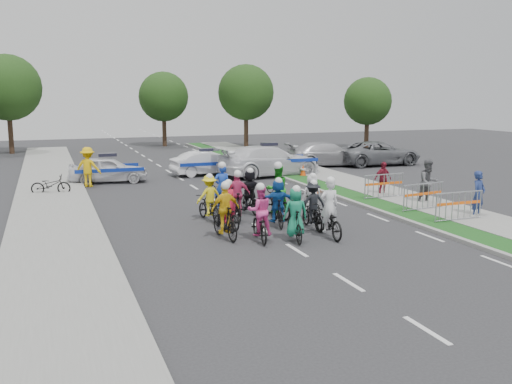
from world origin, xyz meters
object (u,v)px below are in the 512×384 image
object	(u,v)px
rider_3	(225,217)
barrier_1	(423,198)
cone_0	(314,185)
marshal_hiviz	(88,167)
rider_0	(328,217)
civilian_suv	(378,153)
rider_4	(312,209)
rider_5	(278,206)
parked_bike	(51,185)
rider_7	(312,202)
police_car_0	(108,169)
police_car_2	(269,161)
barrier_0	(458,208)
rider_8	(277,197)
rider_10	(209,202)
spectator_1	(429,182)
rider_1	(295,219)
rider_11	(249,194)
rider_6	(228,212)
cone_1	(303,171)
tree_4	(163,97)
rider_12	(222,197)
tree_1	(246,93)
rider_2	(259,219)
civilian_sedan	(327,154)
barrier_2	(384,187)
rider_9	(237,201)
police_car_1	(208,163)
tree_2	(368,101)
tree_3	(7,88)
spectator_2	(383,179)

from	to	relation	value
rider_3	barrier_1	world-z (taller)	rider_3
cone_0	marshal_hiviz	bearing A→B (deg)	150.58
rider_0	civilian_suv	xyz separation A→B (m)	(11.50, 15.32, 0.11)
rider_4	rider_5	bearing A→B (deg)	-32.44
parked_bike	rider_7	bearing A→B (deg)	-124.01
police_car_0	barrier_1	xyz separation A→B (m)	(10.41, -11.76, -0.10)
police_car_2	barrier_0	bearing A→B (deg)	-177.79
rider_8	rider_10	size ratio (longest dim) A/B	1.18
rider_7	parked_bike	world-z (taller)	rider_7
rider_0	cone_0	world-z (taller)	rider_0
rider_10	spectator_1	world-z (taller)	spectator_1
rider_1	rider_11	world-z (taller)	rider_11
rider_6	cone_1	world-z (taller)	rider_6
tree_4	spectator_1	bearing A→B (deg)	-80.72
rider_12	tree_1	bearing A→B (deg)	-109.75
rider_2	rider_6	size ratio (longest dim) A/B	1.09
rider_12	civilian_sedan	world-z (taller)	rider_12
rider_1	rider_11	bearing A→B (deg)	-81.88
barrier_2	barrier_1	bearing A→B (deg)	-90.00
rider_9	police_car_1	size ratio (longest dim) A/B	0.45
civilian_sedan	barrier_2	distance (m)	11.62
rider_11	rider_12	distance (m)	1.04
civilian_suv	tree_2	bearing A→B (deg)	-26.56
parked_bike	tree_3	size ratio (longest dim) A/B	0.23
spectator_1	marshal_hiviz	bearing A→B (deg)	143.99
police_car_0	police_car_2	xyz separation A→B (m)	(8.49, -0.76, 0.17)
civilian_sedan	civilian_suv	world-z (taller)	civilian_suv
civilian_suv	tree_1	size ratio (longest dim) A/B	0.79
police_car_0	spectator_1	bearing A→B (deg)	-124.42
tree_2	tree_3	distance (m)	27.68
barrier_1	tree_3	bearing A→B (deg)	118.61
rider_5	barrier_1	distance (m)	6.08
rider_4	parked_bike	world-z (taller)	rider_4
rider_12	police_car_0	xyz separation A→B (m)	(-3.18, 9.34, 0.01)
rider_8	rider_11	distance (m)	1.19
police_car_1	civilian_sedan	world-z (taller)	civilian_sedan
rider_2	rider_9	size ratio (longest dim) A/B	1.02
rider_12	police_car_1	xyz separation A→B (m)	(2.28, 10.18, 0.01)
civilian_sedan	spectator_2	distance (m)	10.66
rider_8	spectator_2	xyz separation A→B (m)	(6.02, 2.40, 0.00)
rider_11	civilian_suv	bearing A→B (deg)	-143.48
civilian_sedan	barrier_0	size ratio (longest dim) A/B	2.57
rider_8	civilian_suv	distance (m)	16.93
rider_12	barrier_1	bearing A→B (deg)	163.10
rider_10	civilian_sedan	xyz separation A→B (m)	(11.11, 12.41, 0.08)
rider_6	parked_bike	xyz separation A→B (m)	(-5.48, 8.82, -0.11)
civilian_sedan	barrier_2	xyz separation A→B (m)	(-3.13, -11.19, -0.18)
spectator_2	cone_1	bearing A→B (deg)	90.84
rider_8	rider_10	world-z (taller)	rider_8
rider_5	spectator_1	size ratio (longest dim) A/B	0.92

